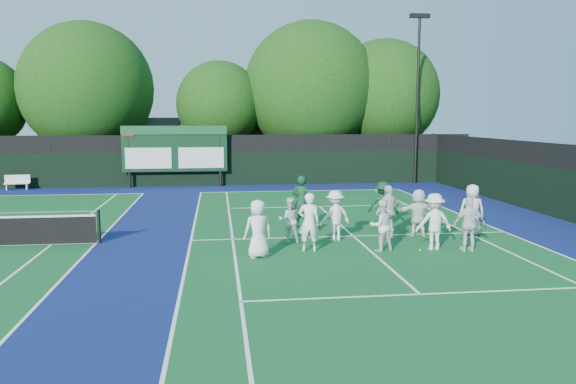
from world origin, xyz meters
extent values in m
plane|color=#193C10|center=(0.00, 0.00, 0.00)|extent=(120.00, 120.00, 0.00)
cube|color=navy|center=(-6.00, 1.00, 0.00)|extent=(34.00, 32.00, 0.01)
cube|color=#125826|center=(0.00, 1.00, 0.01)|extent=(10.97, 23.77, 0.00)
cube|color=white|center=(0.00, 12.88, 0.01)|extent=(10.97, 0.08, 0.00)
cube|color=white|center=(-5.49, 1.00, 0.01)|extent=(0.08, 23.77, 0.00)
cube|color=white|center=(5.49, 1.00, 0.01)|extent=(0.08, 23.77, 0.00)
cube|color=white|center=(-4.12, 1.00, 0.01)|extent=(0.08, 23.77, 0.00)
cube|color=white|center=(4.12, 1.00, 0.01)|extent=(0.08, 23.77, 0.00)
cube|color=white|center=(0.00, -5.40, 0.01)|extent=(8.23, 0.08, 0.00)
cube|color=white|center=(0.00, 7.40, 0.01)|extent=(8.23, 0.08, 0.00)
cube|color=white|center=(0.00, 1.00, 0.01)|extent=(0.08, 12.80, 0.00)
cube|color=white|center=(-14.00, 12.88, 0.01)|extent=(10.97, 0.08, 0.00)
cube|color=white|center=(-8.52, 1.00, 0.01)|extent=(0.08, 23.77, 0.00)
cube|color=white|center=(-9.88, 1.00, 0.01)|extent=(0.08, 23.77, 0.00)
cube|color=black|center=(-6.00, 16.00, 1.00)|extent=(34.00, 0.08, 2.00)
cube|color=black|center=(-6.00, 16.00, 2.50)|extent=(34.00, 0.05, 1.00)
cylinder|color=black|center=(-9.60, 15.60, 1.75)|extent=(0.16, 0.16, 3.50)
cylinder|color=black|center=(-4.40, 15.60, 1.75)|extent=(0.16, 0.16, 3.50)
cube|color=black|center=(-7.00, 15.60, 2.20)|extent=(6.00, 0.15, 2.60)
cube|color=#154B25|center=(-7.00, 15.50, 3.30)|extent=(6.00, 0.05, 0.50)
cube|color=silver|center=(-8.50, 15.50, 1.70)|extent=(2.60, 0.04, 1.20)
cube|color=silver|center=(-5.50, 15.50, 1.70)|extent=(2.60, 0.04, 1.20)
cube|color=maroon|center=(-9.60, 15.50, 3.20)|extent=(0.70, 0.04, 0.50)
cube|color=#5D5E62|center=(-2.00, 24.00, 2.00)|extent=(18.00, 6.00, 4.00)
cylinder|color=black|center=(7.50, 15.70, 5.00)|extent=(0.16, 0.16, 10.00)
cube|color=black|center=(7.50, 15.70, 10.00)|extent=(1.20, 0.30, 0.25)
cylinder|color=black|center=(-8.40, 1.00, 0.55)|extent=(0.10, 0.10, 1.10)
cube|color=white|center=(-15.69, 15.30, 0.37)|extent=(1.36, 0.50, 0.05)
cube|color=white|center=(-15.69, 15.43, 0.62)|extent=(1.32, 0.20, 0.44)
cube|color=white|center=(-16.22, 15.30, 0.18)|extent=(0.09, 0.31, 0.35)
cube|color=white|center=(-15.16, 15.30, 0.18)|extent=(0.09, 0.31, 0.35)
cylinder|color=black|center=(-12.60, 19.50, 1.35)|extent=(0.44, 0.44, 2.70)
sphere|color=#123A0D|center=(-12.60, 19.50, 5.79)|extent=(8.25, 8.25, 8.25)
sphere|color=#123A0D|center=(-12.00, 19.80, 4.97)|extent=(5.78, 5.78, 5.78)
cylinder|color=black|center=(-4.37, 19.50, 1.39)|extent=(0.44, 0.44, 2.78)
sphere|color=#123A0D|center=(-4.37, 19.50, 4.86)|extent=(5.55, 5.55, 5.55)
sphere|color=#123A0D|center=(-3.77, 19.80, 4.30)|extent=(3.89, 3.89, 3.89)
cylinder|color=black|center=(1.59, 19.50, 1.31)|extent=(0.44, 0.44, 2.62)
sphere|color=#123A0D|center=(1.59, 19.50, 5.89)|extent=(8.72, 8.72, 8.72)
sphere|color=#123A0D|center=(2.19, 19.80, 5.02)|extent=(6.11, 6.11, 6.11)
cylinder|color=black|center=(6.57, 19.50, 1.38)|extent=(0.44, 0.44, 2.77)
sphere|color=#123A0D|center=(6.57, 19.50, 5.52)|extent=(7.34, 7.34, 7.34)
sphere|color=#123A0D|center=(7.17, 19.80, 4.78)|extent=(5.13, 5.13, 5.13)
sphere|color=yellow|center=(3.34, 3.81, 0.03)|extent=(0.07, 0.07, 0.07)
sphere|color=yellow|center=(2.04, -1.17, 0.03)|extent=(0.07, 0.07, 0.07)
sphere|color=yellow|center=(1.61, 2.40, 0.03)|extent=(0.07, 0.07, 0.07)
sphere|color=yellow|center=(1.52, -1.32, 0.03)|extent=(0.07, 0.07, 0.07)
imported|color=white|center=(-3.44, -1.49, 0.85)|extent=(0.95, 0.75, 1.70)
imported|color=white|center=(-1.86, -0.92, 0.90)|extent=(0.71, 0.51, 1.80)
imported|color=white|center=(0.33, -1.16, 0.79)|extent=(0.86, 0.72, 1.58)
imported|color=white|center=(1.98, -1.18, 0.87)|extent=(1.15, 0.68, 1.75)
imported|color=silver|center=(2.97, -1.52, 0.84)|extent=(1.00, 0.46, 1.67)
imported|color=silver|center=(-2.29, 0.35, 0.74)|extent=(0.74, 0.59, 1.49)
imported|color=white|center=(-0.76, 0.45, 0.84)|extent=(1.23, 0.94, 1.67)
imported|color=silver|center=(1.08, 0.54, 0.90)|extent=(1.15, 0.84, 1.81)
imported|color=white|center=(2.22, 0.82, 0.81)|extent=(1.56, 0.70, 1.63)
imported|color=silver|center=(4.10, 0.72, 0.88)|extent=(0.95, 0.71, 1.77)
imported|color=#0F381F|center=(-1.54, 2.71, 0.97)|extent=(0.84, 0.72, 1.94)
imported|color=#0F391D|center=(1.40, 2.25, 0.86)|extent=(1.27, 1.04, 1.72)
camera|label=1|loc=(-4.58, -17.39, 4.07)|focal=35.00mm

